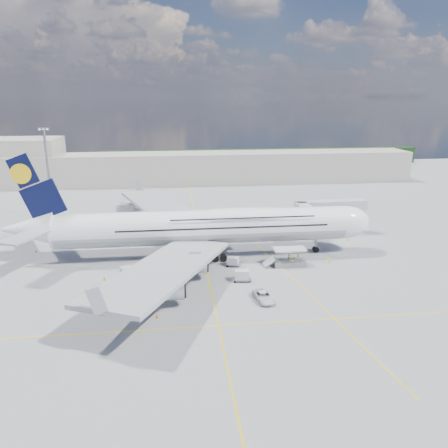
{
  "coord_description": "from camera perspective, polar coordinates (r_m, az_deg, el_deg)",
  "views": [
    {
      "loc": [
        -6.14,
        -78.72,
        33.3
      ],
      "look_at": [
        4.17,
        8.0,
        7.83
      ],
      "focal_mm": 35.0,
      "sensor_mm": 36.0,
      "label": 1
    }
  ],
  "objects": [
    {
      "name": "dolly_row_a",
      "position": [
        74.68,
        -15.97,
        -9.96
      ],
      "size": [
        3.62,
        2.71,
        2.04
      ],
      "rotation": [
        0.0,
        0.0,
        0.35
      ],
      "color": "gray",
      "rests_on": "ground"
    },
    {
      "name": "light_mast",
      "position": [
        129.84,
        -21.94,
        6.18
      ],
      "size": [
        3.0,
        0.7,
        25.5
      ],
      "color": "gray",
      "rests_on": "ground"
    },
    {
      "name": "dolly_row_c",
      "position": [
        80.86,
        -14.52,
        -8.38
      ],
      "size": [
        2.97,
        2.2,
        0.39
      ],
      "rotation": [
        0.0,
        0.0,
        -0.33
      ],
      "color": "gray",
      "rests_on": "ground"
    },
    {
      "name": "catering_truck_outer",
      "position": [
        127.09,
        -12.37,
        1.6
      ],
      "size": [
        7.23,
        3.13,
        4.23
      ],
      "rotation": [
        0.0,
        0.0,
        -0.09
      ],
      "color": "gray",
      "rests_on": "ground"
    },
    {
      "name": "cone_wing_left_outer",
      "position": [
        121.26,
        -11.37,
        0.12
      ],
      "size": [
        0.43,
        0.43,
        0.54
      ],
      "color": "#F6500C",
      "rests_on": "ground"
    },
    {
      "name": "cargo_loader",
      "position": [
        90.64,
        8.37,
        -4.63
      ],
      "size": [
        8.53,
        3.2,
        3.67
      ],
      "color": "silver",
      "rests_on": "ground"
    },
    {
      "name": "catering_truck_inner",
      "position": [
        114.36,
        -10.8,
        -0.07
      ],
      "size": [
        6.39,
        3.41,
        3.62
      ],
      "rotation": [
        0.0,
        0.0,
        -0.22
      ],
      "color": "gray",
      "rests_on": "ground"
    },
    {
      "name": "dolly_nose_far",
      "position": [
        82.36,
        2.34,
        -6.72
      ],
      "size": [
        3.59,
        2.15,
        2.17
      ],
      "rotation": [
        0.0,
        0.0,
        -0.1
      ],
      "color": "gray",
      "rests_on": "ground"
    },
    {
      "name": "baggage_tug",
      "position": [
        77.43,
        -9.57,
        -8.79
      ],
      "size": [
        3.26,
        2.38,
        1.85
      ],
      "rotation": [
        0.0,
        0.0,
        0.38
      ],
      "color": "silver",
      "rests_on": "ground"
    },
    {
      "name": "crew_wing",
      "position": [
        84.09,
        -15.35,
        -7.13
      ],
      "size": [
        0.78,
        0.94,
        1.5
      ],
      "primitive_type": "imported",
      "rotation": [
        0.0,
        0.0,
        1.0
      ],
      "color": "#D0EE19",
      "rests_on": "ground"
    },
    {
      "name": "dolly_row_b",
      "position": [
        80.23,
        -8.08,
        -8.19
      ],
      "size": [
        3.15,
        2.37,
        0.41
      ],
      "rotation": [
        0.0,
        0.0,
        -0.35
      ],
      "color": "gray",
      "rests_on": "ground"
    },
    {
      "name": "cone_wing_right_inner",
      "position": [
        75.67,
        -7.72,
        -9.75
      ],
      "size": [
        0.49,
        0.49,
        0.62
      ],
      "color": "#F6500C",
      "rests_on": "ground"
    },
    {
      "name": "crew_tug",
      "position": [
        75.13,
        -7.07,
        -9.4
      ],
      "size": [
        1.32,
        0.94,
        1.86
      ],
      "primitive_type": "imported",
      "rotation": [
        0.0,
        0.0,
        0.22
      ],
      "color": "#C2FD1A",
      "rests_on": "ground"
    },
    {
      "name": "terminal",
      "position": [
        175.96,
        -4.74,
        7.28
      ],
      "size": [
        180.0,
        16.0,
        12.0
      ],
      "primitive_type": "cube",
      "color": "#B2AD9E",
      "rests_on": "ground"
    },
    {
      "name": "jet_bridge",
      "position": [
        109.2,
        12.66,
        1.84
      ],
      "size": [
        18.8,
        12.1,
        8.5
      ],
      "color": "#B7B7BC",
      "rests_on": "ground"
    },
    {
      "name": "crew_loader",
      "position": [
        93.27,
        9.64,
        -4.38
      ],
      "size": [
        0.95,
        0.85,
        1.6
      ],
      "primitive_type": "imported",
      "rotation": [
        0.0,
        0.0,
        -0.39
      ],
      "color": "#A1E317",
      "rests_on": "ground"
    },
    {
      "name": "cone_nose",
      "position": [
        109.45,
        15.84,
        -1.94
      ],
      "size": [
        0.46,
        0.46,
        0.59
      ],
      "color": "#F6500C",
      "rests_on": "ground"
    },
    {
      "name": "dolly_back",
      "position": [
        86.93,
        -12.65,
        -5.99
      ],
      "size": [
        3.24,
        2.68,
        1.81
      ],
      "rotation": [
        0.0,
        0.0,
        0.49
      ],
      "color": "gray",
      "rests_on": "ground"
    },
    {
      "name": "airliner",
      "position": [
        92.8,
        -2.55,
        -0.31
      ],
      "size": [
        77.26,
        79.15,
        23.71
      ],
      "color": "white",
      "rests_on": "ground"
    },
    {
      "name": "taxi_line_cross",
      "position": [
        67.78,
        -0.73,
        -13.16
      ],
      "size": [
        120.0,
        0.25,
        0.01
      ],
      "primitive_type": "cube",
      "color": "yellow",
      "rests_on": "ground"
    },
    {
      "name": "ground",
      "position": [
        85.7,
        -2.15,
        -6.62
      ],
      "size": [
        300.0,
        300.0,
        0.0
      ],
      "primitive_type": "plane",
      "color": "gray",
      "rests_on": "ground"
    },
    {
      "name": "cone_tail",
      "position": [
        106.04,
        -23.34,
        -3.28
      ],
      "size": [
        0.44,
        0.44,
        0.55
      ],
      "color": "#F6500C",
      "rests_on": "ground"
    },
    {
      "name": "taxi_line_diag",
      "position": [
        96.88,
        5.65,
        -3.93
      ],
      "size": [
        14.16,
        99.06,
        0.01
      ],
      "primitive_type": "cube",
      "rotation": [
        0.0,
        0.0,
        0.14
      ],
      "color": "yellow",
      "rests_on": "ground"
    },
    {
      "name": "dolly_nose_near",
      "position": [
        89.49,
        1.16,
        -4.89
      ],
      "size": [
        3.37,
        2.55,
        1.9
      ],
      "rotation": [
        0.0,
        0.0,
        -0.35
      ],
      "color": "gray",
      "rests_on": "ground"
    },
    {
      "name": "crew_nose",
      "position": [
        93.02,
        13.63,
        -4.64
      ],
      "size": [
        0.7,
        0.75,
        1.71
      ],
      "primitive_type": "imported",
      "rotation": [
        0.0,
        0.0,
        0.93
      ],
      "color": "#BAFF1A",
      "rests_on": "ground"
    },
    {
      "name": "cone_wing_right_outer",
      "position": [
        70.68,
        -8.77,
        -11.79
      ],
      "size": [
        0.49,
        0.49,
        0.62
      ],
      "color": "#F6500C",
      "rests_on": "ground"
    },
    {
      "name": "crew_van",
      "position": [
        90.48,
        8.81,
        -4.88
      ],
      "size": [
        0.89,
        1.1,
        1.94
      ],
      "primitive_type": "imported",
      "rotation": [
        0.0,
        0.0,
        1.9
      ],
      "color": "#B6FC1A",
      "rests_on": "ground"
    },
    {
      "name": "service_van",
      "position": [
        75.26,
        5.21,
        -9.41
      ],
      "size": [
        3.43,
        5.96,
        1.56
      ],
      "primitive_type": "imported",
      "rotation": [
        0.0,
        0.0,
        0.16
      ],
      "color": "silver",
      "rests_on": "ground"
    },
    {
      "name": "hangar",
      "position": [
        191.34,
        -26.44,
        7.28
      ],
      "size": [
        40.0,
        22.0,
        18.0
      ],
      "primitive_type": "cube",
      "color": "#B2AD9E",
      "rests_on": "ground"
    },
    {
      "name": "tree_line",
      "position": [
        225.45,
        5.15,
        8.73
      ],
      "size": [
        160.0,
        6.0,
        8.0
      ],
      "primitive_type": "cube",
      "color": "#193814",
      "rests_on": "ground"
    },
    {
      "name": "cone_wing_left_inner",
      "position": [
        107.9,
        -8.66,
        -1.76
      ],
      "size": [
        0.44,
        0.44,
        0.56
      ],
      "color": "#F6500C",
      "rests_on": "ground"
    },
    {
      "name": "taxi_line_main",
      "position": [
        85.69,
        -2.15,
        -6.62
      ],
      "size": [
        0.25,
        220.0,
        0.01
      ],
      "primitive_type": "cube",
      "color": "yellow",
      "rests_on": "ground"
    }
  ]
}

